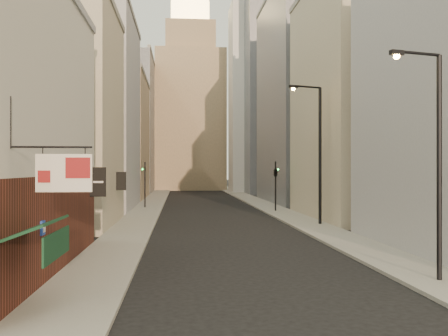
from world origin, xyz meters
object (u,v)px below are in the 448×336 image
clock_tower (190,104)px  traffic_light_left (145,177)px  streetlamp_mid (317,146)px  traffic_light_right (276,173)px  white_tower (252,90)px  streetlamp_near (434,152)px

clock_tower → traffic_light_left: size_ratio=8.98×
streetlamp_mid → traffic_light_right: streetlamp_mid is taller
white_tower → traffic_light_right: size_ratio=8.30×
streetlamp_mid → clock_tower: bearing=79.4°
white_tower → streetlamp_near: size_ratio=4.85×
streetlamp_mid → traffic_light_right: bearing=76.7°
clock_tower → streetlamp_mid: 68.76m
white_tower → traffic_light_right: 44.17m
streetlamp_near → traffic_light_left: 38.54m
clock_tower → streetlamp_near: (7.22, -86.08, -12.75)m
streetlamp_near → traffic_light_left: streetlamp_near is taller
white_tower → streetlamp_mid: (-2.95, -53.28, -12.66)m
white_tower → streetlamp_mid: bearing=-93.2°
streetlamp_mid → traffic_light_left: streetlamp_mid is taller
clock_tower → streetlamp_mid: clock_tower is taller
streetlamp_near → traffic_light_right: streetlamp_near is taller
clock_tower → traffic_light_left: clock_tower is taller
streetlamp_near → white_tower: bearing=73.4°
traffic_light_left → traffic_light_right: (13.09, -5.61, 0.47)m
white_tower → clock_tower: bearing=128.2°
white_tower → traffic_light_right: (-3.79, -41.48, -14.71)m
clock_tower → streetlamp_mid: (8.05, -67.28, -11.69)m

